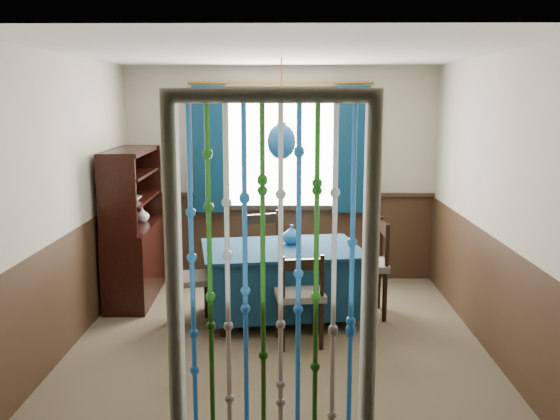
{
  "coord_description": "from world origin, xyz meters",
  "views": [
    {
      "loc": [
        0.09,
        -5.26,
        2.12
      ],
      "look_at": [
        0.01,
        0.43,
        1.11
      ],
      "focal_mm": 40.0,
      "sensor_mm": 36.0,
      "label": 1
    }
  ],
  "objects_px": {
    "chair_left": "(188,279)",
    "sideboard": "(133,247)",
    "chair_near": "(300,296)",
    "vase_sideboard": "(142,214)",
    "dining_table": "(281,277)",
    "chair_far": "(267,253)",
    "pendant_lamp": "(281,141)",
    "chair_right": "(367,265)",
    "bowl_shelf": "(131,199)",
    "vase_table": "(291,235)"
  },
  "relations": [
    {
      "from": "dining_table",
      "to": "bowl_shelf",
      "type": "height_order",
      "value": "bowl_shelf"
    },
    {
      "from": "dining_table",
      "to": "vase_table",
      "type": "height_order",
      "value": "vase_table"
    },
    {
      "from": "chair_left",
      "to": "dining_table",
      "type": "bearing_deg",
      "value": 86.34
    },
    {
      "from": "chair_far",
      "to": "chair_right",
      "type": "distance_m",
      "value": 1.14
    },
    {
      "from": "vase_sideboard",
      "to": "pendant_lamp",
      "type": "bearing_deg",
      "value": -28.4
    },
    {
      "from": "chair_far",
      "to": "bowl_shelf",
      "type": "height_order",
      "value": "bowl_shelf"
    },
    {
      "from": "dining_table",
      "to": "pendant_lamp",
      "type": "xyz_separation_m",
      "value": [
        -0.0,
        0.0,
        1.31
      ]
    },
    {
      "from": "vase_sideboard",
      "to": "sideboard",
      "type": "bearing_deg",
      "value": -107.04
    },
    {
      "from": "chair_far",
      "to": "pendant_lamp",
      "type": "height_order",
      "value": "pendant_lamp"
    },
    {
      "from": "chair_right",
      "to": "bowl_shelf",
      "type": "height_order",
      "value": "bowl_shelf"
    },
    {
      "from": "pendant_lamp",
      "to": "chair_left",
      "type": "bearing_deg",
      "value": -168.35
    },
    {
      "from": "vase_sideboard",
      "to": "chair_left",
      "type": "bearing_deg",
      "value": -57.01
    },
    {
      "from": "chair_left",
      "to": "vase_table",
      "type": "height_order",
      "value": "vase_table"
    },
    {
      "from": "chair_near",
      "to": "chair_right",
      "type": "bearing_deg",
      "value": 41.3
    },
    {
      "from": "sideboard",
      "to": "vase_sideboard",
      "type": "distance_m",
      "value": 0.39
    },
    {
      "from": "chair_near",
      "to": "chair_far",
      "type": "distance_m",
      "value": 1.37
    },
    {
      "from": "vase_table",
      "to": "bowl_shelf",
      "type": "bearing_deg",
      "value": 171.85
    },
    {
      "from": "dining_table",
      "to": "chair_far",
      "type": "distance_m",
      "value": 0.71
    },
    {
      "from": "chair_right",
      "to": "vase_table",
      "type": "xyz_separation_m",
      "value": [
        -0.74,
        0.01,
        0.3
      ]
    },
    {
      "from": "dining_table",
      "to": "sideboard",
      "type": "bearing_deg",
      "value": 148.63
    },
    {
      "from": "chair_right",
      "to": "vase_sideboard",
      "type": "bearing_deg",
      "value": 73.35
    },
    {
      "from": "dining_table",
      "to": "chair_far",
      "type": "xyz_separation_m",
      "value": [
        -0.16,
        0.69,
        0.07
      ]
    },
    {
      "from": "dining_table",
      "to": "sideboard",
      "type": "relative_size",
      "value": 1.03
    },
    {
      "from": "chair_left",
      "to": "sideboard",
      "type": "xyz_separation_m",
      "value": [
        -0.71,
        0.81,
        0.12
      ]
    },
    {
      "from": "chair_left",
      "to": "bowl_shelf",
      "type": "relative_size",
      "value": 3.81
    },
    {
      "from": "chair_far",
      "to": "vase_sideboard",
      "type": "bearing_deg",
      "value": -29.31
    },
    {
      "from": "pendant_lamp",
      "to": "vase_sideboard",
      "type": "xyz_separation_m",
      "value": [
        -1.53,
        0.83,
        -0.84
      ]
    },
    {
      "from": "chair_far",
      "to": "vase_table",
      "type": "relative_size",
      "value": 5.31
    },
    {
      "from": "vase_table",
      "to": "chair_far",
      "type": "bearing_deg",
      "value": 115.79
    },
    {
      "from": "chair_right",
      "to": "bowl_shelf",
      "type": "relative_size",
      "value": 4.31
    },
    {
      "from": "sideboard",
      "to": "pendant_lamp",
      "type": "bearing_deg",
      "value": -23.46
    },
    {
      "from": "chair_right",
      "to": "sideboard",
      "type": "xyz_separation_m",
      "value": [
        -2.43,
        0.49,
        0.06
      ]
    },
    {
      "from": "chair_near",
      "to": "chair_far",
      "type": "bearing_deg",
      "value": 95.57
    },
    {
      "from": "dining_table",
      "to": "chair_left",
      "type": "xyz_separation_m",
      "value": [
        -0.88,
        -0.18,
        0.03
      ]
    },
    {
      "from": "sideboard",
      "to": "vase_table",
      "type": "xyz_separation_m",
      "value": [
        1.69,
        -0.48,
        0.24
      ]
    },
    {
      "from": "chair_left",
      "to": "vase_sideboard",
      "type": "distance_m",
      "value": 1.28
    },
    {
      "from": "chair_left",
      "to": "bowl_shelf",
      "type": "xyz_separation_m",
      "value": [
        -0.65,
        0.57,
        0.68
      ]
    },
    {
      "from": "dining_table",
      "to": "vase_table",
      "type": "xyz_separation_m",
      "value": [
        0.1,
        0.15,
        0.39
      ]
    },
    {
      "from": "chair_left",
      "to": "sideboard",
      "type": "relative_size",
      "value": 0.53
    },
    {
      "from": "chair_near",
      "to": "chair_left",
      "type": "distance_m",
      "value": 1.14
    },
    {
      "from": "sideboard",
      "to": "bowl_shelf",
      "type": "xyz_separation_m",
      "value": [
        0.06,
        -0.25,
        0.56
      ]
    },
    {
      "from": "chair_left",
      "to": "pendant_lamp",
      "type": "height_order",
      "value": "pendant_lamp"
    },
    {
      "from": "chair_near",
      "to": "vase_sideboard",
      "type": "xyz_separation_m",
      "value": [
        -1.7,
        1.47,
        0.45
      ]
    },
    {
      "from": "chair_far",
      "to": "pendant_lamp",
      "type": "distance_m",
      "value": 1.43
    },
    {
      "from": "pendant_lamp",
      "to": "vase_table",
      "type": "distance_m",
      "value": 0.95
    },
    {
      "from": "dining_table",
      "to": "bowl_shelf",
      "type": "distance_m",
      "value": 1.73
    },
    {
      "from": "chair_left",
      "to": "sideboard",
      "type": "height_order",
      "value": "sideboard"
    },
    {
      "from": "bowl_shelf",
      "to": "pendant_lamp",
      "type": "bearing_deg",
      "value": -14.14
    },
    {
      "from": "chair_right",
      "to": "bowl_shelf",
      "type": "xyz_separation_m",
      "value": [
        -2.37,
        0.24,
        0.62
      ]
    },
    {
      "from": "chair_near",
      "to": "pendant_lamp",
      "type": "relative_size",
      "value": 0.9
    }
  ]
}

